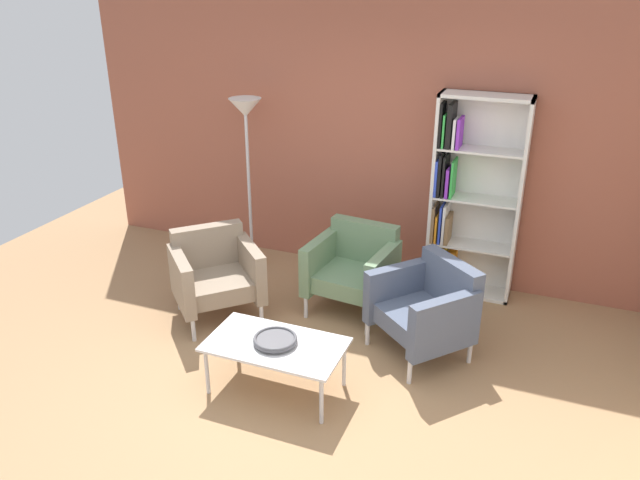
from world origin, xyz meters
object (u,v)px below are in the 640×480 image
at_px(armchair_corner_red, 427,307).
at_px(armchair_by_bookshelf, 215,273).
at_px(decorative_bowl, 275,339).
at_px(armchair_spare_guest, 354,267).
at_px(coffee_table_low, 276,347).
at_px(bookshelf_tall, 466,202).
at_px(floor_lamp_torchiere, 246,128).

distance_m(armchair_corner_red, armchair_by_bookshelf, 1.88).
distance_m(decorative_bowl, armchair_corner_red, 1.28).
height_order(decorative_bowl, armchair_by_bookshelf, armchair_by_bookshelf).
distance_m(decorative_bowl, armchair_spare_guest, 1.36).
xyz_separation_m(coffee_table_low, armchair_spare_guest, (0.13, 1.36, 0.05)).
distance_m(bookshelf_tall, armchair_spare_guest, 1.21).
bearing_deg(decorative_bowl, floor_lamp_torchiere, 122.06).
distance_m(coffee_table_low, armchair_corner_red, 1.28).
relative_size(coffee_table_low, decorative_bowl, 3.12).
bearing_deg(decorative_bowl, bookshelf_tall, 65.18).
bearing_deg(coffee_table_low, floor_lamp_torchiere, 122.06).
bearing_deg(bookshelf_tall, decorative_bowl, -114.82).
bearing_deg(armchair_corner_red, armchair_spare_guest, -170.36).
xyz_separation_m(bookshelf_tall, coffee_table_low, (-0.97, -2.09, -0.54)).
height_order(bookshelf_tall, armchair_by_bookshelf, bookshelf_tall).
xyz_separation_m(armchair_spare_guest, floor_lamp_torchiere, (-1.32, 0.53, 1.03)).
xyz_separation_m(decorative_bowl, armchair_spare_guest, (0.13, 1.36, -0.02)).
height_order(armchair_corner_red, armchair_by_bookshelf, same).
height_order(coffee_table_low, armchair_by_bookshelf, armchair_by_bookshelf).
bearing_deg(floor_lamp_torchiere, bookshelf_tall, 5.52).
height_order(decorative_bowl, armchair_spare_guest, armchair_spare_guest).
height_order(coffee_table_low, floor_lamp_torchiere, floor_lamp_torchiere).
xyz_separation_m(armchair_corner_red, armchair_by_bookshelf, (-1.87, -0.10, 0.00)).
bearing_deg(armchair_spare_guest, armchair_corner_red, -24.50).
xyz_separation_m(armchair_spare_guest, armchair_by_bookshelf, (-1.10, -0.56, 0.00)).
relative_size(decorative_bowl, floor_lamp_torchiere, 0.18).
height_order(decorative_bowl, floor_lamp_torchiere, floor_lamp_torchiere).
distance_m(bookshelf_tall, floor_lamp_torchiere, 2.22).
xyz_separation_m(decorative_bowl, armchair_corner_red, (0.90, 0.90, -0.02)).
bearing_deg(coffee_table_low, decorative_bowl, 63.43).
bearing_deg(floor_lamp_torchiere, armchair_corner_red, -25.28).
bearing_deg(bookshelf_tall, coffee_table_low, -114.82).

